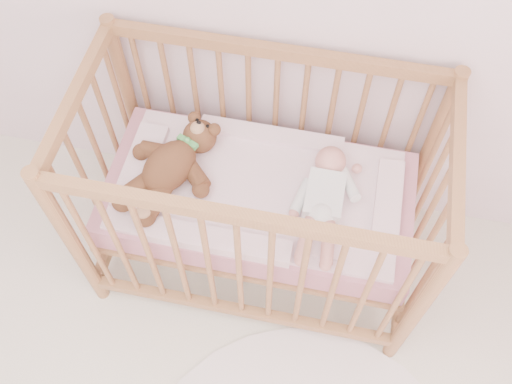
% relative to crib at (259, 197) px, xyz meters
% --- Properties ---
extents(crib, '(1.36, 0.76, 1.00)m').
position_rel_crib_xyz_m(crib, '(0.00, 0.00, 0.00)').
color(crib, '#AE7E49').
rests_on(crib, floor).
extents(mattress, '(1.22, 0.62, 0.13)m').
position_rel_crib_xyz_m(mattress, '(0.00, 0.00, -0.01)').
color(mattress, '#CE8093').
rests_on(mattress, crib).
extents(blanket, '(1.10, 0.58, 0.06)m').
position_rel_crib_xyz_m(blanket, '(0.00, 0.00, 0.06)').
color(blanket, '#EEA4B6').
rests_on(blanket, mattress).
extents(baby, '(0.26, 0.54, 0.13)m').
position_rel_crib_xyz_m(baby, '(0.26, -0.02, 0.14)').
color(baby, white).
rests_on(baby, blanket).
extents(teddy_bear, '(0.57, 0.65, 0.15)m').
position_rel_crib_xyz_m(teddy_bear, '(-0.35, -0.02, 0.15)').
color(teddy_bear, brown).
rests_on(teddy_bear, blanket).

